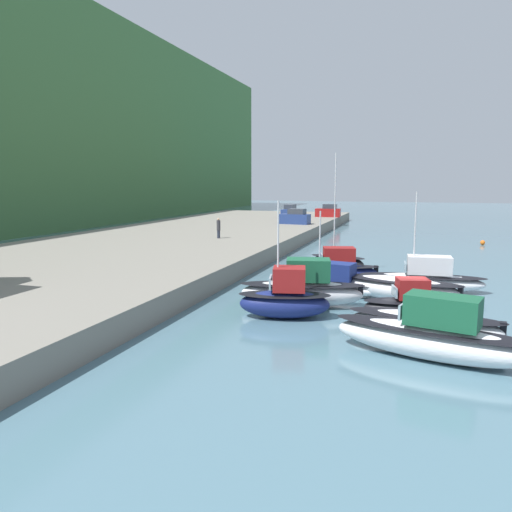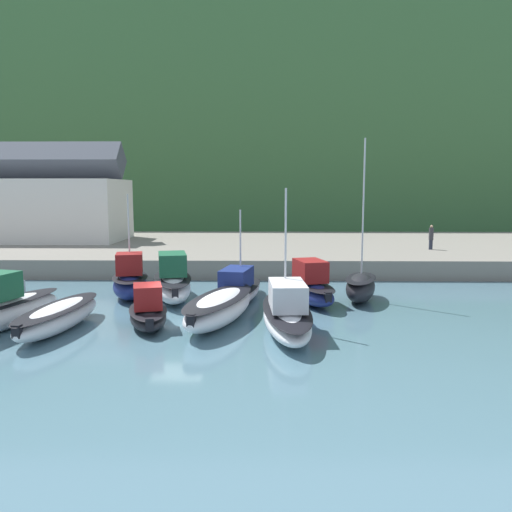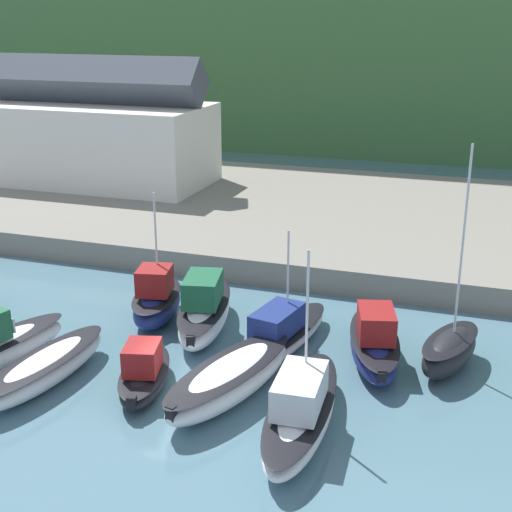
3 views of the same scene
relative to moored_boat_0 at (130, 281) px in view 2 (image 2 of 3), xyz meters
The scene contains 14 objects.
ground_plane 7.41m from the moored_boat_0, 56.74° to the right, with size 320.00×320.00×0.00m, color slate.
hillside_backdrop 81.42m from the moored_boat_0, 87.11° to the left, with size 240.00×72.18×35.67m.
quay_promenade 19.21m from the moored_boat_0, 77.91° to the left, with size 136.26×25.59×1.49m.
harbor_clubhouse 25.97m from the moored_boat_0, 127.12° to the left, with size 18.72×8.87×9.99m.
moored_boat_0 is the anchor object (origin of this frame).
moored_boat_1 2.74m from the moored_boat_0, ahead, with size 3.80×7.73×2.90m.
moored_boat_2 6.88m from the moored_boat_0, 10.22° to the right, with size 3.59×8.27×5.51m.
moored_boat_3 11.02m from the moored_boat_0, ahead, with size 3.76×6.98×2.58m.
moored_boat_4 14.16m from the moored_boat_0, ahead, with size 2.97×4.95×9.70m.
moored_boat_6 7.43m from the moored_boat_0, 101.55° to the right, with size 2.70×7.37×1.30m.
moored_boat_7 6.96m from the moored_boat_0, 67.86° to the right, with size 3.02×5.17×2.11m.
moored_boat_8 8.45m from the moored_boat_0, 43.72° to the right, with size 4.25×8.08×1.54m.
moored_boat_9 11.89m from the moored_boat_0, 37.69° to the right, with size 2.72×8.44×6.77m.
person_on_quay 26.47m from the moored_boat_0, 30.15° to the left, with size 0.40×0.40×2.14m.
Camera 2 is at (4.38, -24.17, 6.71)m, focal length 35.00 mm.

